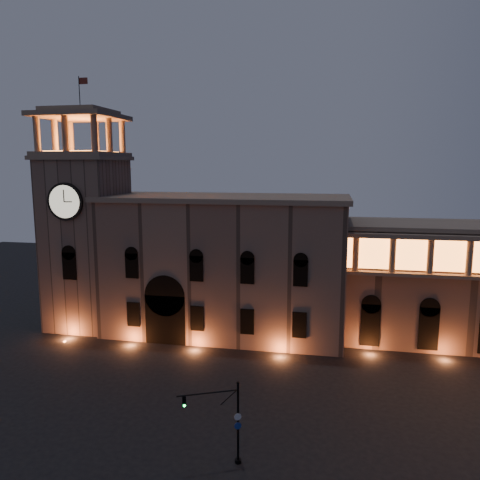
{
  "coord_description": "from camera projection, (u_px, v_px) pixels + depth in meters",
  "views": [
    {
      "loc": [
        11.2,
        -35.01,
        21.3
      ],
      "look_at": [
        1.14,
        16.0,
        13.01
      ],
      "focal_mm": 35.0,
      "sensor_mm": 36.0,
      "label": 1
    }
  ],
  "objects": [
    {
      "name": "traffic_light",
      "position": [
        227.0,
        422.0,
        33.21
      ],
      "size": [
        4.24,
        2.05,
        6.28
      ],
      "rotation": [
        0.0,
        0.0,
        0.42
      ],
      "color": "black",
      "rests_on": "ground"
    },
    {
      "name": "government_building",
      "position": [
        224.0,
        265.0,
        59.68
      ],
      "size": [
        30.8,
        12.8,
        17.6
      ],
      "color": "#785D4E",
      "rests_on": "ground"
    },
    {
      "name": "ground",
      "position": [
        190.0,
        421.0,
        39.42
      ],
      "size": [
        160.0,
        160.0,
        0.0
      ],
      "primitive_type": "plane",
      "color": "black",
      "rests_on": "ground"
    },
    {
      "name": "clock_tower",
      "position": [
        87.0,
        233.0,
        61.69
      ],
      "size": [
        9.8,
        9.8,
        32.4
      ],
      "color": "#785D4E",
      "rests_on": "ground"
    }
  ]
}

